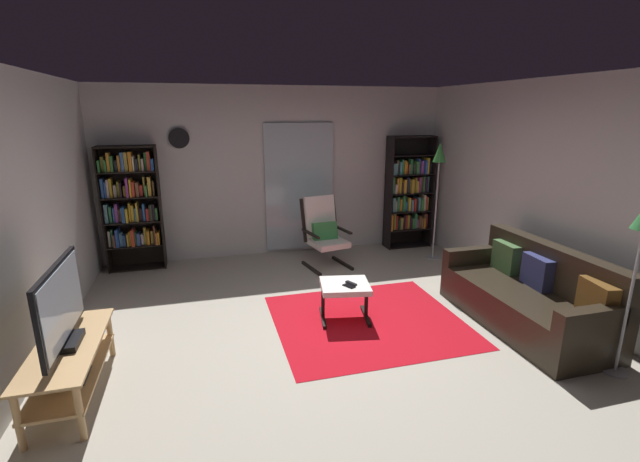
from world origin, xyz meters
TOP-DOWN VIEW (x-y plane):
  - ground_plane at (0.00, 0.00)m, footprint 7.02×7.02m
  - wall_back at (0.00, 2.90)m, footprint 5.60×0.06m
  - wall_left at (-2.70, 0.00)m, footprint 0.06×6.00m
  - wall_right at (2.70, 0.00)m, footprint 0.06×6.00m
  - glass_door_panel at (0.32, 2.83)m, footprint 1.10×0.01m
  - area_rug at (0.48, 0.20)m, footprint 2.01×1.83m
  - tv_stand at (-2.29, -0.40)m, footprint 0.47×1.24m
  - television at (-2.28, -0.39)m, footprint 0.20×1.03m
  - bookshelf_near_tv at (-2.15, 2.68)m, footprint 0.78×0.30m
  - bookshelf_near_sofa at (2.13, 2.64)m, footprint 0.76×0.30m
  - leather_sofa at (2.10, -0.32)m, footprint 0.82×1.91m
  - lounge_armchair at (0.51, 2.07)m, footprint 0.68×0.75m
  - ottoman at (0.25, 0.32)m, footprint 0.60×0.57m
  - tv_remote at (0.31, 0.29)m, footprint 0.10×0.15m
  - cell_phone at (0.26, 0.23)m, footprint 0.13×0.16m
  - floor_lamp_by_shelf at (2.24, 1.92)m, footprint 0.22×0.22m
  - wall_clock at (-1.44, 2.82)m, footprint 0.29×0.03m

SIDE VIEW (x-z plane):
  - ground_plane at x=0.00m, z-range 0.00..0.00m
  - area_rug at x=0.48m, z-range 0.00..0.01m
  - tv_stand at x=-2.29m, z-range 0.07..0.53m
  - leather_sofa at x=2.10m, z-range -0.12..0.75m
  - ottoman at x=0.25m, z-range 0.14..0.56m
  - cell_phone at x=0.26m, z-range 0.42..0.43m
  - tv_remote at x=0.31m, z-range 0.42..0.44m
  - lounge_armchair at x=0.51m, z-range 0.02..1.05m
  - television at x=-2.28m, z-range 0.45..1.10m
  - bookshelf_near_sofa at x=2.13m, z-range -0.01..1.83m
  - bookshelf_near_tv at x=-2.15m, z-range 0.07..1.84m
  - glass_door_panel at x=0.32m, z-range 0.05..2.05m
  - wall_back at x=0.00m, z-range 0.00..2.60m
  - wall_left at x=-2.70m, z-range 0.00..2.60m
  - wall_right at x=2.70m, z-range 0.00..2.60m
  - floor_lamp_by_shelf at x=2.24m, z-range 0.56..2.34m
  - wall_clock at x=-1.44m, z-range 1.71..2.00m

